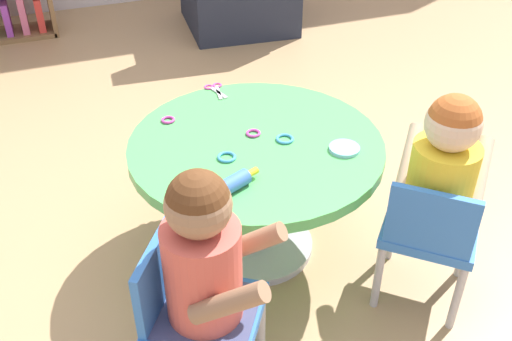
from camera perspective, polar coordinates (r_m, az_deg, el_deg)
ground_plane at (r=2.36m, az=-0.00°, el=-7.27°), size 10.00×10.00×0.00m
craft_table at (r=2.13m, az=-0.00°, el=0.14°), size 0.89×0.89×0.49m
child_chair_left at (r=1.73m, az=-5.94°, el=-13.32°), size 0.42×0.42×0.54m
seated_child_left at (r=1.56m, az=-5.03°, el=-8.09°), size 0.44×0.41×0.51m
child_chair_right at (r=2.04m, az=16.27°, el=-5.62°), size 0.42×0.42×0.54m
seated_child_right at (r=1.94m, az=17.52°, el=0.17°), size 0.43×0.44×0.51m
rolling_pin at (r=1.82m, az=-2.54°, el=-1.40°), size 0.22×0.11×0.05m
craft_scissors at (r=2.40m, az=-3.92°, el=7.79°), size 0.08×0.14×0.01m
playdough_blob_0 at (r=2.04m, az=8.47°, el=2.10°), size 0.10×0.10×0.01m
cookie_cutter_0 at (r=1.98m, az=-2.83°, el=1.29°), size 0.06×0.06×0.01m
cookie_cutter_1 at (r=2.20m, az=-8.43°, el=4.82°), size 0.05×0.05×0.01m
cookie_cutter_2 at (r=2.10m, az=-0.26°, el=3.60°), size 0.05×0.05×0.01m
cookie_cutter_3 at (r=2.07m, az=2.78°, el=3.04°), size 0.06×0.06×0.01m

